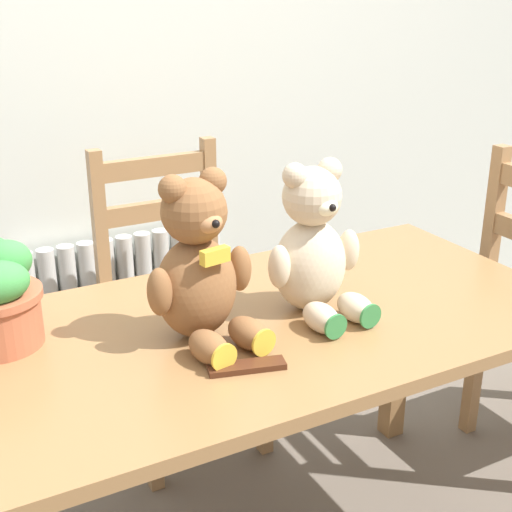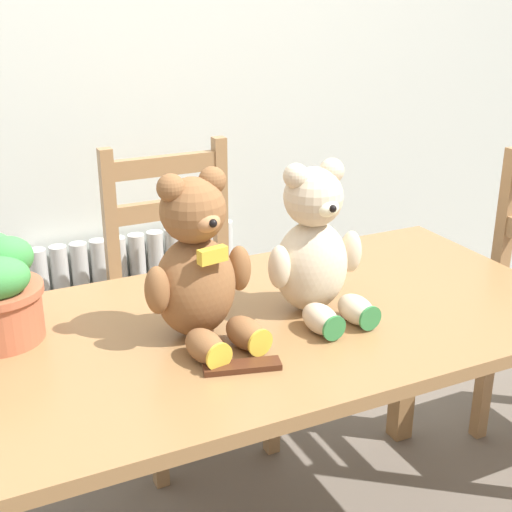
# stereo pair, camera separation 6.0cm
# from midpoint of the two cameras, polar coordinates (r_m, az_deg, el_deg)

# --- Properties ---
(wall_back) EXTENTS (8.00, 0.04, 2.60)m
(wall_back) POSITION_cam_midpoint_polar(r_m,az_deg,el_deg) (2.43, -11.37, 18.62)
(wall_back) COLOR silver
(wall_back) RESTS_ON ground_plane
(radiator) EXTENTS (0.74, 0.10, 0.56)m
(radiator) POSITION_cam_midpoint_polar(r_m,az_deg,el_deg) (2.64, -8.54, -4.75)
(radiator) COLOR beige
(radiator) RESTS_ON ground_plane
(dining_table) EXTENTS (1.45, 0.72, 0.70)m
(dining_table) POSITION_cam_midpoint_polar(r_m,az_deg,el_deg) (1.60, 0.99, -8.35)
(dining_table) COLOR olive
(dining_table) RESTS_ON ground_plane
(wooden_chair_behind) EXTENTS (0.41, 0.42, 0.93)m
(wooden_chair_behind) POSITION_cam_midpoint_polar(r_m,az_deg,el_deg) (2.24, -4.91, -3.54)
(wooden_chair_behind) COLOR #997047
(wooden_chair_behind) RESTS_ON ground_plane
(teddy_bear_left) EXTENTS (0.25, 0.26, 0.35)m
(teddy_bear_left) POSITION_cam_midpoint_polar(r_m,az_deg,el_deg) (1.44, -3.49, -0.99)
(teddy_bear_left) COLOR brown
(teddy_bear_left) RESTS_ON dining_table
(teddy_bear_right) EXTENTS (0.24, 0.24, 0.34)m
(teddy_bear_right) POSITION_cam_midpoint_polar(r_m,az_deg,el_deg) (1.55, 5.83, 0.52)
(teddy_bear_right) COLOR beige
(teddy_bear_right) RESTS_ON dining_table
(chocolate_bar) EXTENTS (0.15, 0.08, 0.01)m
(chocolate_bar) POSITION_cam_midpoint_polar(r_m,az_deg,el_deg) (1.37, 0.14, -8.83)
(chocolate_bar) COLOR #472314
(chocolate_bar) RESTS_ON dining_table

